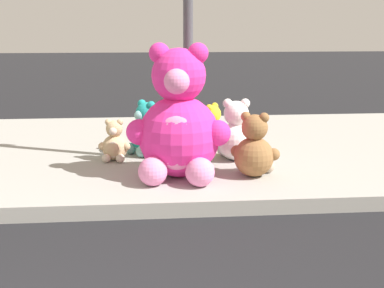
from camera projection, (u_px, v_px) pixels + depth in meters
sidewalk at (107, 153)px, 6.76m from camera, size 28.00×4.40×0.15m
sign_pole at (188, 12)px, 5.66m from camera, size 0.56×0.11×3.20m
plush_pink_large at (179, 125)px, 5.34m from camera, size 1.07×0.96×1.39m
plush_teal at (146, 133)px, 6.37m from camera, size 0.48×0.47×0.66m
plush_lime at (183, 127)px, 6.96m from camera, size 0.40×0.39×0.56m
plush_white at (236, 135)px, 6.10m from camera, size 0.56×0.49×0.73m
plush_tan at (115, 144)px, 6.08m from camera, size 0.38×0.34×0.49m
plush_brown at (254, 150)px, 5.44m from camera, size 0.49×0.49×0.69m
plush_yellow at (211, 130)px, 6.67m from camera, size 0.42×0.40×0.58m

